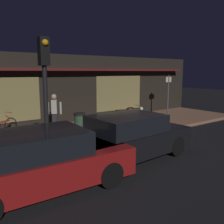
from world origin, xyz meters
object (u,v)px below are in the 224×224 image
at_px(bicycle_parked, 1,127).
at_px(parked_car_near, 41,161).
at_px(trash_bin, 80,124).
at_px(traffic_light_pole, 45,82).
at_px(parked_car_far, 129,137).
at_px(person_bystander, 55,113).
at_px(motorcycle, 128,115).
at_px(sign_post, 168,93).

xyz_separation_m(bicycle_parked, parked_car_near, (-0.22, -5.26, 0.20)).
bearing_deg(trash_bin, parked_car_near, -130.07).
relative_size(trash_bin, traffic_light_pole, 0.26).
distance_m(traffic_light_pole, parked_car_near, 1.98).
xyz_separation_m(parked_car_near, parked_car_far, (2.99, 0.42, 0.00)).
bearing_deg(person_bystander, traffic_light_pole, -115.52).
height_order(motorcycle, traffic_light_pole, traffic_light_pole).
height_order(sign_post, parked_car_far, sign_post).
bearing_deg(motorcycle, parked_car_far, -129.52).
height_order(bicycle_parked, person_bystander, person_bystander).
relative_size(motorcycle, trash_bin, 1.75).
bearing_deg(parked_car_near, sign_post, 24.70).
height_order(motorcycle, parked_car_near, parked_car_near).
height_order(person_bystander, parked_car_near, person_bystander).
distance_m(motorcycle, person_bystander, 3.63).
xyz_separation_m(sign_post, traffic_light_pole, (-8.66, -3.44, 0.97)).
height_order(trash_bin, traffic_light_pole, traffic_light_pole).
bearing_deg(parked_car_near, motorcycle, 33.11).
distance_m(person_bystander, parked_car_near, 4.90).
height_order(bicycle_parked, parked_car_far, parked_car_far).
bearing_deg(parked_car_far, parked_car_near, -172.09).
xyz_separation_m(person_bystander, parked_car_far, (0.81, -3.96, -0.32)).
bearing_deg(motorcycle, bicycle_parked, 164.58).
bearing_deg(trash_bin, person_bystander, 123.14).
xyz_separation_m(bicycle_parked, parked_car_far, (2.78, -4.85, 0.20)).
xyz_separation_m(sign_post, parked_car_far, (-6.12, -3.78, -0.81)).
height_order(motorcycle, parked_car_far, parked_car_far).
xyz_separation_m(bicycle_parked, person_bystander, (1.97, -0.89, 0.52)).
distance_m(motorcycle, bicycle_parked, 5.73).
height_order(person_bystander, parked_car_far, person_bystander).
distance_m(person_bystander, traffic_light_pole, 4.26).
xyz_separation_m(motorcycle, parked_car_far, (-2.74, -3.33, 0.06)).
relative_size(bicycle_parked, trash_bin, 1.59).
xyz_separation_m(sign_post, parked_car_near, (-9.12, -4.19, -0.81)).
height_order(bicycle_parked, parked_car_near, parked_car_near).
bearing_deg(motorcycle, trash_bin, -172.75).
distance_m(trash_bin, traffic_light_pole, 4.00).
bearing_deg(person_bystander, parked_car_far, -78.45).
relative_size(sign_post, trash_bin, 2.58).
bearing_deg(motorcycle, parked_car_near, -146.89).
height_order(motorcycle, person_bystander, person_bystander).
xyz_separation_m(motorcycle, trash_bin, (-2.90, -0.37, -0.03)).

